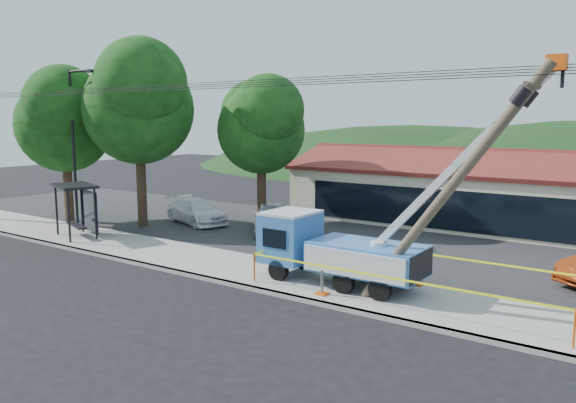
# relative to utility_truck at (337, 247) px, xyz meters

# --- Properties ---
(ground) EXTENTS (120.00, 120.00, 0.00)m
(ground) POSITION_rel_utility_truck_xyz_m (-3.32, -4.32, -1.54)
(ground) COLOR black
(ground) RESTS_ON ground
(curb) EXTENTS (60.00, 0.25, 0.15)m
(curb) POSITION_rel_utility_truck_xyz_m (-3.32, -2.22, -1.47)
(curb) COLOR #A7A39C
(curb) RESTS_ON ground
(sidewalk) EXTENTS (60.00, 4.00, 0.15)m
(sidewalk) POSITION_rel_utility_truck_xyz_m (-3.32, -0.32, -1.47)
(sidewalk) COLOR #A7A39C
(sidewalk) RESTS_ON ground
(parking_lot) EXTENTS (60.00, 12.00, 0.10)m
(parking_lot) POSITION_rel_utility_truck_xyz_m (-3.32, 7.68, -1.49)
(parking_lot) COLOR #28282B
(parking_lot) RESTS_ON ground
(strip_mall) EXTENTS (22.50, 8.53, 4.67)m
(strip_mall) POSITION_rel_utility_truck_xyz_m (0.68, 15.66, 0.34)
(strip_mall) COLOR #BAB493
(strip_mall) RESTS_ON ground
(streetlight) EXTENTS (2.13, 0.22, 9.00)m
(streetlight) POSITION_rel_utility_truck_xyz_m (-17.10, 0.68, 3.76)
(streetlight) COLOR black
(streetlight) RESTS_ON ground
(tree_west_near) EXTENTS (7.56, 6.72, 10.80)m
(tree_west_near) POSITION_rel_utility_truck_xyz_m (-15.32, 3.68, 5.98)
(tree_west_near) COLOR #332316
(tree_west_near) RESTS_ON ground
(tree_west_far) EXTENTS (6.84, 6.08, 9.48)m
(tree_west_far) POSITION_rel_utility_truck_xyz_m (-20.32, 2.18, 5.00)
(tree_west_far) COLOR #332316
(tree_west_far) RESTS_ON ground
(tree_lot) EXTENTS (6.30, 5.60, 8.94)m
(tree_lot) POSITION_rel_utility_truck_xyz_m (-10.32, 8.68, 4.67)
(tree_lot) COLOR #332316
(tree_lot) RESTS_ON ground
(hill_west) EXTENTS (78.40, 56.00, 28.00)m
(hill_west) POSITION_rel_utility_truck_xyz_m (-18.32, 50.68, -1.54)
(hill_west) COLOR #163312
(hill_west) RESTS_ON ground
(power_lines) EXTENTS (60.00, 1.42, 8.00)m
(power_lines) POSITION_rel_utility_truck_xyz_m (-21.78, -0.52, 3.06)
(power_lines) COLOR #4D4132
(power_lines) RESTS_ON ground
(utility_truck) EXTENTS (10.69, 3.48, 8.04)m
(utility_truck) POSITION_rel_utility_truck_xyz_m (0.00, 0.00, 0.00)
(utility_truck) COLOR black
(utility_truck) RESTS_ON ground
(leaning_pole) EXTENTS (5.91, 1.84, 8.00)m
(leaning_pole) POSITION_rel_utility_truck_xyz_m (4.74, -0.81, 2.92)
(leaning_pole) COLOR #4D4132
(leaning_pole) RESTS_ON ground
(bus_shelter) EXTENTS (3.30, 2.61, 2.78)m
(bus_shelter) POSITION_rel_utility_truck_xyz_m (-15.51, -0.41, 0.66)
(bus_shelter) COLOR black
(bus_shelter) RESTS_ON ground
(caution_tape) EXTENTS (11.17, 3.86, 1.12)m
(caution_tape) POSITION_rel_utility_truck_xyz_m (2.86, 0.24, -0.57)
(caution_tape) COLOR #FD580D
(caution_tape) RESTS_ON ground
(car_silver) EXTENTS (4.45, 5.11, 1.66)m
(car_silver) POSITION_rel_utility_truck_xyz_m (-7.90, 6.52, -1.54)
(car_silver) COLOR #B0B1B8
(car_silver) RESTS_ON ground
(car_white) EXTENTS (5.45, 3.55, 1.47)m
(car_white) POSITION_rel_utility_truck_xyz_m (-13.37, 6.13, -1.54)
(car_white) COLOR white
(car_white) RESTS_ON ground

